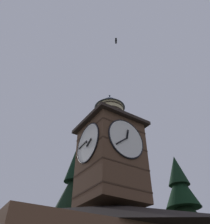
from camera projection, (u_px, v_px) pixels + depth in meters
The scene contains 3 objects.
clock_tower at pixel (110, 151), 16.64m from camera, with size 4.41×4.41×9.27m.
moon at pixel (101, 201), 43.55m from camera, with size 2.15×2.15×2.15m.
flying_bird_high at pixel (116, 41), 20.12m from camera, with size 0.45×0.55×0.12m.
Camera 1 is at (9.58, 9.88, 2.33)m, focal length 36.98 mm.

